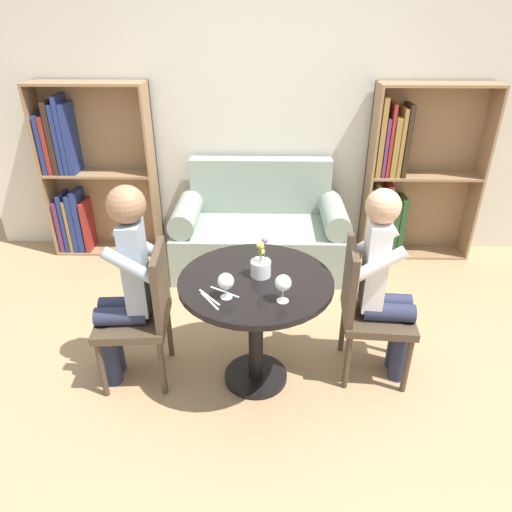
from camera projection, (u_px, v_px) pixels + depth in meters
The scene contains 16 objects.
ground_plane at pixel (256, 377), 2.94m from camera, with size 16.00×16.00×0.00m, color tan.
back_wall at pixel (261, 106), 4.01m from camera, with size 5.20×0.05×2.70m.
round_table at pixel (256, 302), 2.66m from camera, with size 0.89×0.89×0.74m.
couch at pixel (260, 233), 4.13m from camera, with size 1.50×0.80×0.92m.
bookshelf_left at pixel (85, 175), 4.19m from camera, with size 1.00×0.28×1.57m.
bookshelf_right at pixel (405, 182), 4.14m from camera, with size 1.00×0.28×1.57m.
chair_left at pixel (144, 310), 2.74m from camera, with size 0.45×0.45×0.90m.
chair_right at pixel (367, 306), 2.78m from camera, with size 0.45×0.45×0.90m.
person_left at pixel (125, 284), 2.64m from camera, with size 0.43×0.36×1.28m.
person_right at pixel (385, 284), 2.69m from camera, with size 0.43×0.36×1.25m.
wine_glass_left at pixel (226, 282), 2.37m from camera, with size 0.09×0.09×0.14m.
wine_glass_right at pixel (283, 284), 2.34m from camera, with size 0.09×0.09×0.16m.
flower_vase at pixel (261, 266), 2.59m from camera, with size 0.12×0.12×0.24m.
knife_left_setting at pixel (209, 297), 2.42m from camera, with size 0.13×0.15×0.00m.
fork_left_setting at pixel (225, 292), 2.46m from camera, with size 0.17×0.11×0.00m.
knife_right_setting at pixel (209, 301), 2.39m from camera, with size 0.12×0.16×0.00m.
Camera 1 is at (0.06, -2.22, 2.08)m, focal length 32.00 mm.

